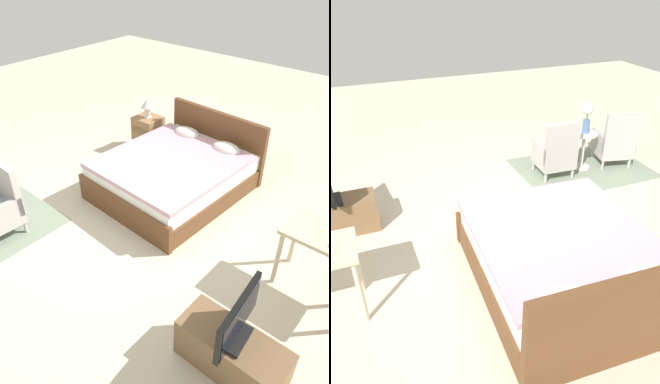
{
  "view_description": "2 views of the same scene",
  "coord_description": "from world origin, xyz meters",
  "views": [
    {
      "loc": [
        2.71,
        -2.52,
        3.18
      ],
      "look_at": [
        0.3,
        0.31,
        0.6
      ],
      "focal_mm": 35.0,
      "sensor_mm": 36.0,
      "label": 1
    },
    {
      "loc": [
        1.56,
        3.52,
        2.81
      ],
      "look_at": [
        0.16,
        0.02,
        0.58
      ],
      "focal_mm": 35.0,
      "sensor_mm": 36.0,
      "label": 2
    }
  ],
  "objects": [
    {
      "name": "nightstand",
      "position": [
        -1.37,
        1.84,
        0.3
      ],
      "size": [
        0.44,
        0.41,
        0.59
      ],
      "color": "#997047",
      "rests_on": "ground_plane"
    },
    {
      "name": "ground_plane",
      "position": [
        0.0,
        0.0,
        0.0
      ],
      "size": [
        16.0,
        16.0,
        0.0
      ],
      "primitive_type": "plane",
      "color": "beige"
    },
    {
      "name": "table_lamp",
      "position": [
        -1.37,
        1.84,
        0.81
      ],
      "size": [
        0.22,
        0.22,
        0.33
      ],
      "color": "silver",
      "rests_on": "nightstand"
    },
    {
      "name": "tv_stand",
      "position": [
        1.96,
        -0.74,
        0.22
      ],
      "size": [
        0.96,
        0.4,
        0.43
      ],
      "color": "brown",
      "rests_on": "ground_plane"
    },
    {
      "name": "tv_flatscreen",
      "position": [
        1.96,
        -0.74,
        0.68
      ],
      "size": [
        0.23,
        0.7,
        0.48
      ],
      "color": "black",
      "rests_on": "tv_stand"
    },
    {
      "name": "bed",
      "position": [
        -0.16,
        1.11,
        0.3
      ],
      "size": [
        1.83,
        2.16,
        0.96
      ],
      "color": "brown",
      "rests_on": "ground_plane"
    }
  ]
}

